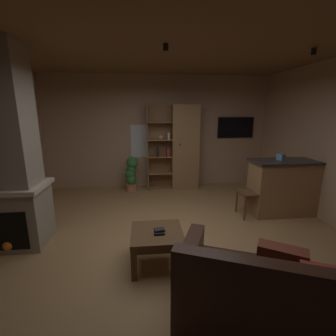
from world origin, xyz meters
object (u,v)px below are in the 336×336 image
Objects in this scene: table_book_1 at (159,230)px; bookshelf_cabinet at (182,148)px; leather_couch at (274,297)px; wall_mounted_tv at (235,127)px; tissue_box at (281,157)px; stone_fireplace at (7,160)px; coffee_table at (157,238)px; potted_floor_plant at (131,173)px; table_book_0 at (159,233)px; kitchen_bar_counter at (289,187)px; dining_chair at (255,189)px.

bookshelf_cabinet is at bearing 76.05° from table_book_1.
wall_mounted_tv is at bearing 73.68° from leather_couch.
tissue_box is 0.95× the size of table_book_1.
table_book_1 is (2.05, -0.75, -0.77)m from stone_fireplace.
stone_fireplace is 4.33× the size of coffee_table.
table_book_1 is 3.03m from potted_floor_plant.
table_book_0 is at bearing -123.46° from wall_mounted_tv.
table_book_0 is at bearing -103.93° from bookshelf_cabinet.
bookshelf_cabinet is 3.30m from table_book_1.
bookshelf_cabinet is 1.42× the size of kitchen_bar_counter.
dining_chair reaches higher than table_book_1.
table_book_0 is (0.02, -0.06, 0.10)m from coffee_table.
dining_chair is (3.92, 0.58, -0.74)m from stone_fireplace.
stone_fireplace is at bearing 159.41° from table_book_0.
potted_floor_plant is at bearing 55.13° from stone_fireplace.
tissue_box is 1.99m from wall_mounted_tv.
stone_fireplace is 22.33× the size of table_book_1.
table_book_0 is (2.04, -0.77, -0.80)m from stone_fireplace.
stone_fireplace is 2.32m from coffee_table.
leather_couch is at bearing -120.49° from tissue_box.
bookshelf_cabinet reaches higher than kitchen_bar_counter.
stone_fireplace is 5.03m from wall_mounted_tv.
kitchen_bar_counter is 1.71× the size of potted_floor_plant.
stone_fireplace reaches higher than potted_floor_plant.
potted_floor_plant is (-2.86, 1.57, -0.64)m from tissue_box.
table_book_1 is 4.17m from wall_mounted_tv.
bookshelf_cabinet is 1.12× the size of leather_couch.
stone_fireplace is 3.73m from bookshelf_cabinet.
dining_chair is (-0.51, -0.11, -0.57)m from tissue_box.
leather_couch is 1.99× the size of wall_mounted_tv.
leather_couch is at bearing -70.10° from potted_floor_plant.
leather_couch is 4.24m from potted_floor_plant.
table_book_1 is (0.00, 0.02, 0.03)m from table_book_0.
wall_mounted_tv is (2.24, 3.39, 1.05)m from table_book_0.
dining_chair is (1.09, -1.83, -0.51)m from bookshelf_cabinet.
bookshelf_cabinet is 16.65× the size of table_book_1.
stone_fireplace is 2.86m from potted_floor_plant.
dining_chair is 2.30m from wall_mounted_tv.
kitchen_bar_counter is 11.53× the size of table_book_0.
stone_fireplace reaches higher than dining_chair.
potted_floor_plant is (-0.45, 2.96, 0.09)m from coffee_table.
bookshelf_cabinet is at bearing 76.07° from table_book_0.
kitchen_bar_counter is at bearing 55.70° from leather_couch.
coffee_table is at bearing 126.34° from table_book_1.
bookshelf_cabinet reaches higher than dining_chair.
leather_couch is 14.65× the size of table_book_0.
dining_chair is (1.87, 1.32, 0.03)m from table_book_1.
table_book_1 is (-0.96, 0.99, 0.19)m from leather_couch.
leather_couch reaches higher than table_book_0.
leather_couch is 2.17× the size of potted_floor_plant.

